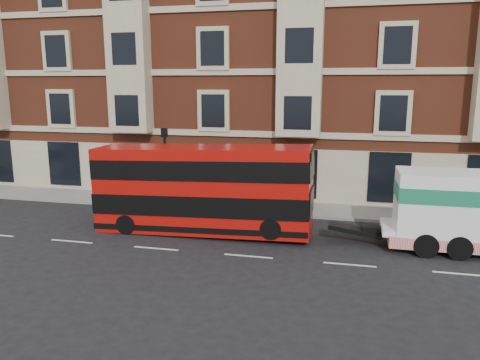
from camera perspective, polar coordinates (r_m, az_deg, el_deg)
ground at (r=19.17m, az=1.02°, el=-9.28°), size 120.00×120.00×0.00m
sidewalk at (r=26.18m, az=4.47°, el=-3.37°), size 90.00×3.00×0.15m
victorian_terrace at (r=32.82m, az=7.73°, el=17.20°), size 45.00×12.00×20.40m
lamp_post_west at (r=25.96m, az=-9.10°, el=2.27°), size 0.35×0.15×4.35m
double_decker_bus at (r=21.58m, az=-4.64°, el=-0.96°), size 10.01×2.30×4.05m
pedestrian at (r=27.94m, az=-11.31°, el=-0.61°), size 0.65×0.44×1.73m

